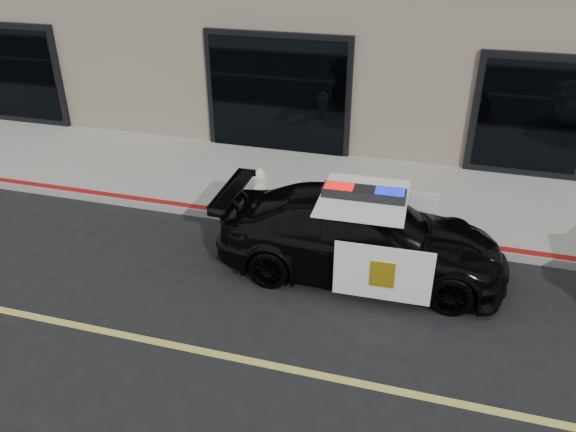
# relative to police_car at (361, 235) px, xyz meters

# --- Properties ---
(ground) EXTENTS (120.00, 120.00, 0.00)m
(ground) POSITION_rel_police_car_xyz_m (-1.73, -2.49, -0.67)
(ground) COLOR black
(ground) RESTS_ON ground
(sidewalk_n) EXTENTS (60.00, 3.50, 0.15)m
(sidewalk_n) POSITION_rel_police_car_xyz_m (-1.73, 2.76, -0.59)
(sidewalk_n) COLOR gray
(sidewalk_n) RESTS_ON ground
(police_car) EXTENTS (2.23, 4.66, 1.49)m
(police_car) POSITION_rel_police_car_xyz_m (0.00, 0.00, 0.00)
(police_car) COLOR black
(police_car) RESTS_ON ground
(fire_hydrant) EXTENTS (0.32, 0.45, 0.71)m
(fire_hydrant) POSITION_rel_police_car_xyz_m (-2.24, 1.63, -0.19)
(fire_hydrant) COLOR silver
(fire_hydrant) RESTS_ON sidewalk_n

